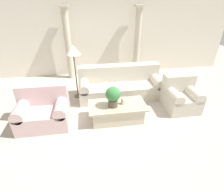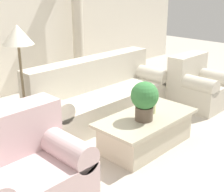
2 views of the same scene
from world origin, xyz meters
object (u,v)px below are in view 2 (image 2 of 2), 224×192
Objects in this scene: sofa_long at (101,94)px; loveseat at (20,169)px; armchair at (197,85)px; coffee_table at (146,131)px; potted_plant at (145,99)px; floor_lamp at (18,41)px.

loveseat is at bearing -153.42° from sofa_long.
sofa_long reaches higher than armchair.
sofa_long is at bearing 148.98° from armchair.
sofa_long is 2.13× the size of loveseat.
sofa_long and loveseat have the same top height.
potted_plant reaches higher than coffee_table.
potted_plant reaches higher than sofa_long.
potted_plant is 0.32× the size of floor_lamp.
armchair is (1.89, 0.33, -0.34)m from potted_plant.
armchair is at bearing -31.02° from sofa_long.
floor_lamp reaches higher than armchair.
floor_lamp is (-0.87, 1.35, 0.65)m from potted_plant.
loveseat reaches higher than coffee_table.
floor_lamp is at bearing 122.74° from potted_plant.
floor_lamp is 3.10m from armchair.
floor_lamp is (-1.28, 0.13, 0.99)m from sofa_long.
armchair is (2.76, -1.02, -0.99)m from floor_lamp.
coffee_table is at bearing 21.50° from potted_plant.
sofa_long is 1.56× the size of floor_lamp.
potted_plant is at bearing -158.50° from coffee_table.
potted_plant is at bearing -170.03° from armchair.
sofa_long is 1.22m from coffee_table.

